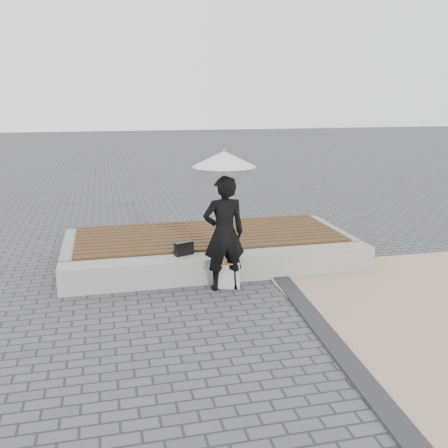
{
  "coord_description": "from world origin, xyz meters",
  "views": [
    {
      "loc": [
        -1.75,
        -5.76,
        2.78
      ],
      "look_at": [
        -0.09,
        1.18,
        1.0
      ],
      "focal_mm": 40.55,
      "sensor_mm": 36.0,
      "label": 1
    }
  ],
  "objects_px": {
    "parasol": "(224,159)",
    "canvas_tote": "(227,274)",
    "seating_ledge": "(224,267)",
    "handbag": "(184,248)",
    "woman": "(224,234)"
  },
  "relations": [
    {
      "from": "parasol",
      "to": "canvas_tote",
      "type": "xyz_separation_m",
      "value": [
        0.06,
        0.05,
        -1.75
      ]
    },
    {
      "from": "seating_ledge",
      "to": "handbag",
      "type": "distance_m",
      "value": 0.69
    },
    {
      "from": "seating_ledge",
      "to": "handbag",
      "type": "xyz_separation_m",
      "value": [
        -0.61,
        0.12,
        0.31
      ]
    },
    {
      "from": "handbag",
      "to": "canvas_tote",
      "type": "bearing_deg",
      "value": -60.91
    },
    {
      "from": "woman",
      "to": "canvas_tote",
      "type": "bearing_deg",
      "value": -142.75
    },
    {
      "from": "seating_ledge",
      "to": "parasol",
      "type": "height_order",
      "value": "parasol"
    },
    {
      "from": "woman",
      "to": "parasol",
      "type": "relative_size",
      "value": 1.48
    },
    {
      "from": "parasol",
      "to": "canvas_tote",
      "type": "bearing_deg",
      "value": 39.29
    },
    {
      "from": "woman",
      "to": "parasol",
      "type": "xyz_separation_m",
      "value": [
        -0.0,
        0.0,
        1.09
      ]
    },
    {
      "from": "handbag",
      "to": "canvas_tote",
      "type": "height_order",
      "value": "handbag"
    },
    {
      "from": "seating_ledge",
      "to": "handbag",
      "type": "height_order",
      "value": "handbag"
    },
    {
      "from": "handbag",
      "to": "canvas_tote",
      "type": "xyz_separation_m",
      "value": [
        0.57,
        -0.49,
        -0.3
      ]
    },
    {
      "from": "woman",
      "to": "canvas_tote",
      "type": "height_order",
      "value": "woman"
    },
    {
      "from": "parasol",
      "to": "handbag",
      "type": "height_order",
      "value": "parasol"
    },
    {
      "from": "canvas_tote",
      "to": "woman",
      "type": "bearing_deg",
      "value": -122.31
    }
  ]
}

